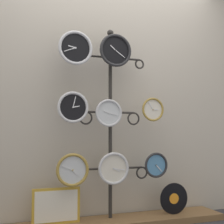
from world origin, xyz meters
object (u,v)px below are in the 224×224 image
Objects in this scene: clock_bottom_right at (156,165)px; vinyl_record at (174,199)px; display_stand at (110,158)px; clock_middle_left at (73,107)px; clock_top_center at (115,50)px; clock_top_left at (75,48)px; picture_frame at (56,206)px; clock_bottom_center at (114,168)px; clock_middle_center at (109,113)px; clock_bottom_left at (72,170)px; clock_middle_right at (153,110)px.

vinyl_record is (0.20, 0.02, -0.33)m from clock_bottom_right.
display_stand is 0.61m from clock_middle_left.
clock_top_left is at bearing -179.92° from clock_top_center.
vinyl_record is 0.72× the size of picture_frame.
clock_middle_center is at bearing 169.16° from clock_bottom_center.
clock_top_center is 1.31× the size of clock_bottom_right.
clock_middle_left reaches higher than vinyl_record.
display_stand reaches higher than clock_top_left.
clock_top_left is 0.38m from clock_top_center.
picture_frame is at bearing 152.78° from clock_bottom_left.
clock_top_left is at bearing -38.97° from clock_middle_left.
clock_top_center reaches higher than picture_frame.
clock_bottom_center is 0.70m from vinyl_record.
clock_middle_right is 0.90m from vinyl_record.
vinyl_record is at bearing 1.02° from clock_top_left.
clock_top_left is 1.00× the size of clock_top_center.
clock_middle_right is 0.77× the size of vinyl_record.
display_stand is 0.45m from clock_bottom_right.
display_stand reaches higher than clock_top_center.
clock_top_left is 0.66m from clock_middle_center.
clock_top_center is at bearing -52.59° from clock_bottom_center.
display_stand is at bearing 4.59° from picture_frame.
clock_top_left is 1.15m from clock_bottom_center.
clock_middle_center is at bearing 176.34° from clock_bottom_right.
vinyl_record is (1.00, 0.02, -1.41)m from clock_top_left.
clock_bottom_right is (0.81, -0.02, -0.54)m from clock_middle_left.
clock_middle_left is 0.68m from clock_bottom_center.
clock_middle_center is (-0.06, 0.03, -0.59)m from clock_top_center.
display_stand is 7.19× the size of clock_middle_center.
clock_bottom_left is at bearing -97.29° from clock_middle_left.
clock_middle_right is at bearing -2.44° from picture_frame.
clock_middle_left is (-0.39, -0.10, 0.47)m from display_stand.
clock_middle_center is 0.51m from clock_bottom_center.
clock_bottom_left is 0.97× the size of vinyl_record.
display_stand is 0.43m from clock_middle_center.
picture_frame is at bearing 174.95° from clock_middle_center.
display_stand is 0.13m from clock_bottom_center.
clock_middle_left is 1.34m from vinyl_record.
clock_top_left is 1.04× the size of vinyl_record.
picture_frame is at bearing 172.82° from clock_top_center.
picture_frame is at bearing 177.56° from clock_middle_right.
clock_middle_center is (0.34, 0.01, -0.04)m from clock_middle_left.
display_stand is 0.41m from clock_bottom_left.
clock_middle_right is at bearing 3.91° from clock_top_center.
clock_top_left is 1.09m from clock_bottom_left.
clock_middle_right is 0.54m from clock_bottom_right.
clock_bottom_right is at bearing -173.84° from vinyl_record.
vinyl_record is at bearing 0.27° from clock_middle_left.
clock_top_center is 1.55m from vinyl_record.
clock_bottom_center is at bearing 2.27° from clock_bottom_left.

